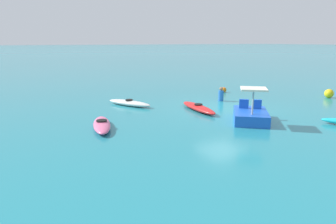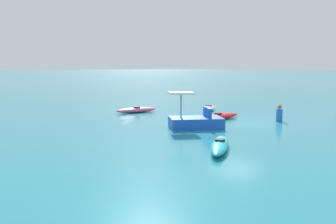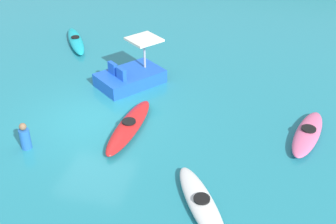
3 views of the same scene
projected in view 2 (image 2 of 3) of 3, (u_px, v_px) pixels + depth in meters
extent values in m
plane|color=teal|center=(238.00, 123.00, 19.23)|extent=(600.00, 600.00, 0.00)
ellipsoid|color=red|center=(218.00, 117.00, 20.38)|extent=(0.90, 3.33, 0.32)
cylinder|color=black|center=(218.00, 113.00, 20.36)|extent=(0.47, 0.47, 0.05)
ellipsoid|color=pink|center=(136.00, 110.00, 23.52)|extent=(1.34, 2.84, 0.32)
cylinder|color=black|center=(136.00, 107.00, 23.50)|extent=(0.55, 0.55, 0.05)
ellipsoid|color=#19B7C6|center=(220.00, 145.00, 12.97)|extent=(2.18, 2.98, 0.32)
cylinder|color=black|center=(220.00, 140.00, 12.95)|extent=(0.50, 0.50, 0.05)
ellipsoid|color=white|center=(209.00, 108.00, 24.45)|extent=(2.08, 2.92, 0.32)
cylinder|color=black|center=(209.00, 105.00, 24.42)|extent=(0.58, 0.58, 0.05)
cube|color=blue|center=(196.00, 123.00, 17.58)|extent=(2.66, 2.81, 0.50)
cube|color=blue|center=(209.00, 113.00, 17.30)|extent=(0.44, 0.40, 0.44)
cube|color=blue|center=(206.00, 112.00, 17.89)|extent=(0.44, 0.40, 0.44)
cylinder|color=#B2B2B7|center=(181.00, 106.00, 17.39)|extent=(0.08, 0.08, 1.10)
cube|color=silver|center=(181.00, 93.00, 17.32)|extent=(1.54, 1.54, 0.08)
cylinder|color=blue|center=(279.00, 115.00, 19.64)|extent=(0.40, 0.40, 0.65)
sphere|color=#8C6647|center=(280.00, 107.00, 19.59)|extent=(0.22, 0.22, 0.22)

